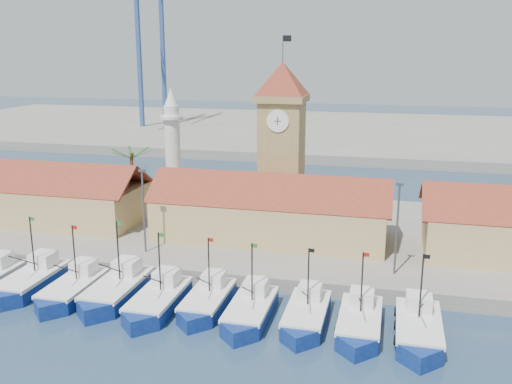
# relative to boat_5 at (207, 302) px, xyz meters

# --- Properties ---
(ground) EXTENTS (400.00, 400.00, 0.00)m
(ground) POSITION_rel_boat_5_xyz_m (2.17, -3.13, -0.71)
(ground) COLOR #1B324A
(ground) RESTS_ON ground
(quay) EXTENTS (140.00, 32.00, 1.50)m
(quay) POSITION_rel_boat_5_xyz_m (2.17, 20.87, 0.04)
(quay) COLOR gray
(quay) RESTS_ON ground
(terminal) EXTENTS (240.00, 80.00, 2.00)m
(terminal) POSITION_rel_boat_5_xyz_m (2.17, 106.87, 0.29)
(terminal) COLOR gray
(terminal) RESTS_ON ground
(boat_1) EXTENTS (3.63, 9.94, 7.52)m
(boat_1) POSITION_rel_boat_5_xyz_m (-17.96, 0.06, 0.07)
(boat_1) COLOR navy
(boat_1) RESTS_ON ground
(boat_2) EXTENTS (3.49, 9.57, 7.24)m
(boat_2) POSITION_rel_boat_5_xyz_m (-13.03, -0.59, 0.04)
(boat_2) COLOR navy
(boat_2) RESTS_ON ground
(boat_3) EXTENTS (3.76, 10.30, 7.80)m
(boat_3) POSITION_rel_boat_5_xyz_m (-8.88, 0.02, 0.09)
(boat_3) COLOR navy
(boat_3) RESTS_ON ground
(boat_4) EXTENTS (3.57, 9.79, 7.40)m
(boat_4) POSITION_rel_boat_5_xyz_m (-4.26, -1.12, 0.05)
(boat_4) COLOR navy
(boat_4) RESTS_ON ground
(boat_5) EXTENTS (3.32, 9.10, 6.88)m
(boat_5) POSITION_rel_boat_5_xyz_m (0.00, 0.00, 0.00)
(boat_5) COLOR navy
(boat_5) RESTS_ON ground
(boat_6) EXTENTS (3.42, 9.36, 7.08)m
(boat_6) POSITION_rel_boat_5_xyz_m (4.23, -1.04, 0.02)
(boat_6) COLOR navy
(boat_6) RESTS_ON ground
(boat_7) EXTENTS (3.34, 9.16, 6.93)m
(boat_7) POSITION_rel_boat_5_xyz_m (9.05, -0.69, 0.00)
(boat_7) COLOR navy
(boat_7) RESTS_ON ground
(boat_8) EXTENTS (3.42, 9.36, 7.08)m
(boat_8) POSITION_rel_boat_5_xyz_m (13.53, -1.02, 0.02)
(boat_8) COLOR navy
(boat_8) RESTS_ON ground
(boat_9) EXTENTS (3.57, 9.79, 7.41)m
(boat_9) POSITION_rel_boat_5_xyz_m (18.20, -1.19, 0.05)
(boat_9) COLOR navy
(boat_9) RESTS_ON ground
(hall_left) EXTENTS (31.20, 10.13, 7.61)m
(hall_left) POSITION_rel_boat_5_xyz_m (-29.83, 16.87, 3.28)
(hall_left) COLOR tan
(hall_left) RESTS_ON quay
(hall_center) EXTENTS (27.04, 10.13, 7.61)m
(hall_center) POSITION_rel_boat_5_xyz_m (2.17, 16.87, 3.28)
(hall_center) COLOR tan
(hall_center) RESTS_ON quay
(clock_tower) EXTENTS (5.80, 5.80, 22.70)m
(clock_tower) POSITION_rel_boat_5_xyz_m (2.17, 22.86, 11.25)
(clock_tower) COLOR #A58D54
(clock_tower) RESTS_ON quay
(minaret) EXTENTS (3.00, 3.00, 16.30)m
(minaret) POSITION_rel_boat_5_xyz_m (-12.83, 24.87, 9.02)
(minaret) COLOR silver
(minaret) RESTS_ON quay
(palm_tree) EXTENTS (5.60, 5.03, 8.39)m
(palm_tree) POSITION_rel_boat_5_xyz_m (-17.83, 22.87, 5.53)
(palm_tree) COLOR brown
(palm_tree) RESTS_ON quay
(lamp_posts) EXTENTS (80.70, 0.25, 9.03)m
(lamp_posts) POSITION_rel_boat_5_xyz_m (2.67, 8.87, 5.77)
(lamp_posts) COLOR #3F3F44
(lamp_posts) RESTS_ON quay
(crane_blue_far) EXTENTS (1.00, 38.10, 44.45)m
(crane_blue_far) POSITION_rel_boat_5_xyz_m (-51.56, 96.71, 26.40)
(crane_blue_far) COLOR #2E4F8D
(crane_blue_far) RESTS_ON terminal
(crane_blue_near) EXTENTS (1.00, 29.04, 43.97)m
(crane_blue_near) POSITION_rel_boat_5_xyz_m (-47.30, 103.98, 25.37)
(crane_blue_near) COLOR #2E4F8D
(crane_blue_near) RESTS_ON terminal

